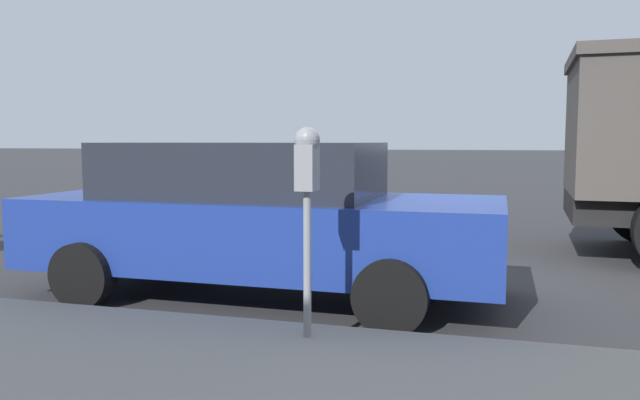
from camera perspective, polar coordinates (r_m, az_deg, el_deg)
The scene contains 3 objects.
ground_plane at distance 7.20m, azimuth 6.55°, elevation -7.58°, with size 220.00×220.00×0.00m, color #333335.
parking_meter at distance 4.61m, azimuth -1.18°, elevation 2.07°, with size 0.21×0.19×1.58m.
car_blue at distance 6.50m, azimuth -5.75°, elevation -1.49°, with size 2.08×4.87×1.60m.
Camera 1 is at (-6.93, -1.10, 1.61)m, focal length 35.00 mm.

